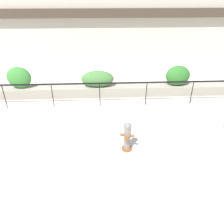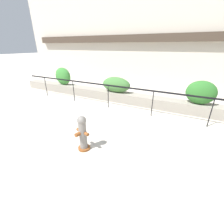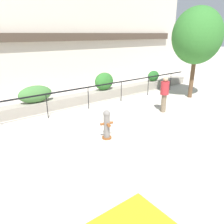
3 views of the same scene
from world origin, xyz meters
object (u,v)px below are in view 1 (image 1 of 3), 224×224
(hedge_bush_2, at_px, (178,76))
(fire_hydrant, at_px, (127,136))
(hedge_bush_0, at_px, (19,78))
(hedge_bush_1, at_px, (98,79))

(hedge_bush_2, bearing_deg, fire_hydrant, -124.62)
(hedge_bush_0, xyz_separation_m, hedge_bush_2, (7.80, 0.00, -0.03))
(fire_hydrant, bearing_deg, hedge_bush_1, 103.20)
(hedge_bush_1, bearing_deg, fire_hydrant, -76.80)
(hedge_bush_0, xyz_separation_m, fire_hydrant, (4.80, -4.34, -0.49))
(hedge_bush_1, xyz_separation_m, hedge_bush_2, (4.01, 0.00, 0.10))
(hedge_bush_0, xyz_separation_m, hedge_bush_1, (3.79, 0.00, -0.13))
(hedge_bush_0, relative_size, hedge_bush_2, 0.96)
(hedge_bush_1, xyz_separation_m, fire_hydrant, (1.02, -4.34, -0.35))
(hedge_bush_2, relative_size, fire_hydrant, 1.12)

